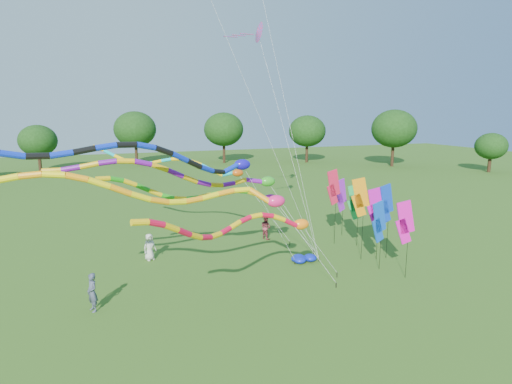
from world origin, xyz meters
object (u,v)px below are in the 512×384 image
object	(u,v)px
tube_kite_orange	(189,194)
blue_nylon_heap	(304,258)
person_c	(266,227)
tube_kite_red	(250,225)
person_a	(150,247)
person_b	(92,292)

from	to	relation	value
tube_kite_orange	blue_nylon_heap	distance (m)	10.66
person_c	tube_kite_red	bearing A→B (deg)	131.54
person_a	person_c	distance (m)	8.67
tube_kite_orange	person_c	world-z (taller)	tube_kite_orange
tube_kite_red	person_c	world-z (taller)	tube_kite_red
tube_kite_red	person_c	bearing A→B (deg)	43.94
tube_kite_red	tube_kite_orange	distance (m)	3.07
person_b	tube_kite_orange	bearing A→B (deg)	43.79
blue_nylon_heap	person_c	xyz separation A→B (m)	(-0.43, 5.25, 0.66)
tube_kite_orange	person_c	distance (m)	13.18
person_b	person_c	size ratio (longest dim) A/B	1.07
person_a	tube_kite_red	bearing A→B (deg)	-93.04
tube_kite_orange	person_a	size ratio (longest dim) A/B	8.72
tube_kite_red	person_b	size ratio (longest dim) A/B	6.04
tube_kite_red	blue_nylon_heap	xyz separation A→B (m)	(5.47, 5.22, -3.98)
person_a	person_b	world-z (taller)	person_b
blue_nylon_heap	person_a	size ratio (longest dim) A/B	0.96
person_b	person_a	bearing A→B (deg)	128.60
tube_kite_red	person_b	distance (m)	8.07
person_b	blue_nylon_heap	bearing A→B (deg)	78.81
tube_kite_red	blue_nylon_heap	distance (m)	8.55
tube_kite_orange	person_c	size ratio (longest dim) A/B	8.59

